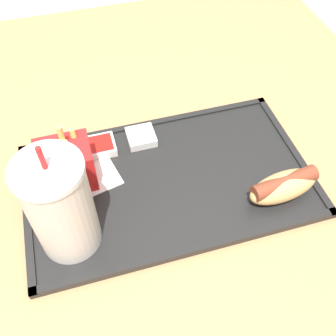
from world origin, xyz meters
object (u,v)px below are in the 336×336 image
at_px(fries_carton, 66,165).
at_px(sauce_cup_mayo, 142,136).
at_px(soda_cup, 61,207).
at_px(sauce_cup_ketchup, 101,146).
at_px(hot_dog_far, 284,186).

bearing_deg(fries_carton, sauce_cup_mayo, -157.43).
bearing_deg(sauce_cup_mayo, fries_carton, 22.57).
xyz_separation_m(soda_cup, fries_carton, (-0.01, -0.11, -0.04)).
xyz_separation_m(fries_carton, sauce_cup_mayo, (-0.14, -0.06, -0.03)).
height_order(sauce_cup_mayo, sauce_cup_ketchup, same).
bearing_deg(sauce_cup_ketchup, fries_carton, 41.51).
height_order(soda_cup, sauce_cup_mayo, soda_cup).
relative_size(hot_dog_far, fries_carton, 1.05).
distance_m(sauce_cup_mayo, sauce_cup_ketchup, 0.08).
bearing_deg(sauce_cup_mayo, soda_cup, 48.13).
bearing_deg(hot_dog_far, sauce_cup_mayo, -44.10).
height_order(fries_carton, sauce_cup_ketchup, fries_carton).
height_order(hot_dog_far, sauce_cup_ketchup, hot_dog_far).
bearing_deg(hot_dog_far, soda_cup, -2.60).
xyz_separation_m(hot_dog_far, fries_carton, (0.33, -0.13, 0.02)).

